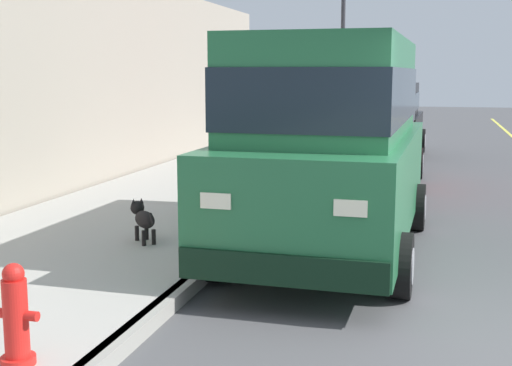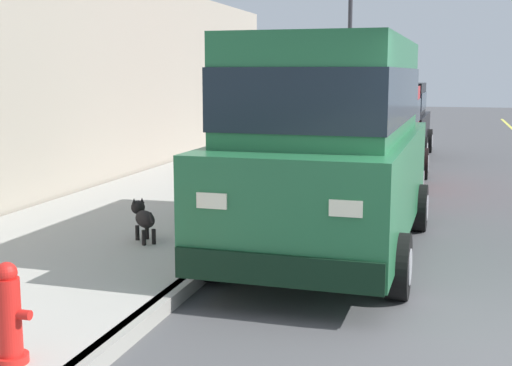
{
  "view_description": "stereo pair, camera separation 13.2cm",
  "coord_description": "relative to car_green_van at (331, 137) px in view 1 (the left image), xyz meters",
  "views": [
    {
      "loc": [
        -0.91,
        -5.1,
        2.14
      ],
      "look_at": [
        -2.95,
        2.58,
        0.85
      ],
      "focal_mm": 47.74,
      "sensor_mm": 36.0,
      "label": 1
    },
    {
      "loc": [
        -0.79,
        -5.06,
        2.14
      ],
      "look_at": [
        -2.95,
        2.58,
        0.85
      ],
      "focal_mm": 47.74,
      "sensor_mm": 36.0,
      "label": 2
    }
  ],
  "objects": [
    {
      "name": "building_facade",
      "position": [
        -4.99,
        3.6,
        0.6
      ],
      "size": [
        0.5,
        20.0,
        3.99
      ],
      "primitive_type": "cube",
      "color": "#9E9384",
      "rests_on": "ground"
    },
    {
      "name": "car_black_hatchback",
      "position": [
        -0.08,
        9.98,
        -0.42
      ],
      "size": [
        2.02,
        3.84,
        1.88
      ],
      "color": "black",
      "rests_on": "ground"
    },
    {
      "name": "fire_hydrant",
      "position": [
        -1.54,
        -4.05,
        -0.92
      ],
      "size": [
        0.34,
        0.24,
        0.72
      ],
      "color": "red",
      "rests_on": "sidewalk"
    },
    {
      "name": "dog_black",
      "position": [
        -2.15,
        -0.6,
        -0.97
      ],
      "size": [
        0.54,
        0.6,
        0.49
      ],
      "color": "black",
      "rests_on": "sidewalk"
    },
    {
      "name": "car_red_hatchback",
      "position": [
        -0.01,
        5.14,
        -0.42
      ],
      "size": [
        1.97,
        3.81,
        1.88
      ],
      "color": "red",
      "rests_on": "ground"
    },
    {
      "name": "curb",
      "position": [
        -1.09,
        -2.84,
        -1.32
      ],
      "size": [
        0.16,
        64.0,
        0.14
      ],
      "primitive_type": "cube",
      "color": "gray",
      "rests_on": "ground"
    },
    {
      "name": "car_green_van",
      "position": [
        0.0,
        0.0,
        0.0
      ],
      "size": [
        2.21,
        4.94,
        2.52
      ],
      "color": "#23663D",
      "rests_on": "ground"
    },
    {
      "name": "street_lamp",
      "position": [
        -1.44,
        11.48,
        1.51
      ],
      "size": [
        0.36,
        0.36,
        4.42
      ],
      "color": "#2D2D33",
      "rests_on": "sidewalk"
    }
  ]
}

